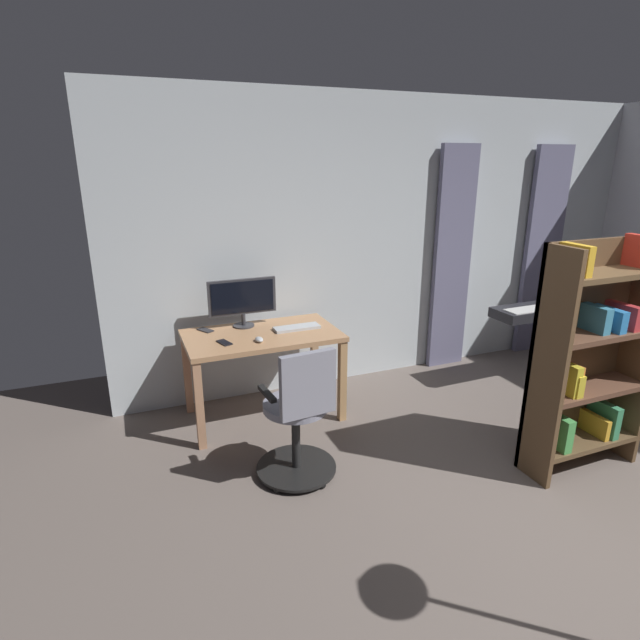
{
  "coord_description": "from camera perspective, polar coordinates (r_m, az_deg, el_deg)",
  "views": [
    {
      "loc": [
        2.56,
        1.29,
        2.11
      ],
      "look_at": [
        1.27,
        -1.89,
        1.01
      ],
      "focal_mm": 28.26,
      "sensor_mm": 36.0,
      "label": 1
    }
  ],
  "objects": [
    {
      "name": "office_chair",
      "position": [
        3.43,
        -2.37,
        -11.05
      ],
      "size": [
        0.56,
        0.56,
        0.97
      ],
      "rotation": [
        0.0,
        0.0,
        3.23
      ],
      "color": "black",
      "rests_on": "ground"
    },
    {
      "name": "curtain_left_panel",
      "position": [
        6.09,
        23.84,
        7.01
      ],
      "size": [
        0.47,
        0.06,
        2.25
      ],
      "primitive_type": "cube",
      "color": "slate",
      "rests_on": "ground"
    },
    {
      "name": "desk",
      "position": [
        4.17,
        -6.55,
        -2.85
      ],
      "size": [
        1.25,
        0.71,
        0.75
      ],
      "color": "tan",
      "rests_on": "ground"
    },
    {
      "name": "bookshelf",
      "position": [
        3.9,
        27.96,
        -3.82
      ],
      "size": [
        0.85,
        0.3,
        1.64
      ],
      "color": "brown",
      "rests_on": "ground"
    },
    {
      "name": "computer_monitor",
      "position": [
        4.26,
        -8.78,
        2.38
      ],
      "size": [
        0.57,
        0.18,
        0.41
      ],
      "color": "#333338",
      "rests_on": "desk"
    },
    {
      "name": "computer_mouse",
      "position": [
        3.95,
        -6.91,
        -2.2
      ],
      "size": [
        0.06,
        0.1,
        0.04
      ],
      "primitive_type": "ellipsoid",
      "color": "#B7BCC1",
      "rests_on": "desk"
    },
    {
      "name": "curtain_right_panel",
      "position": [
        5.31,
        14.72,
        6.55
      ],
      "size": [
        0.42,
        0.06,
        2.25
      ],
      "primitive_type": "cube",
      "color": "slate",
      "rests_on": "ground"
    },
    {
      "name": "piano_keyboard",
      "position": [
        5.3,
        24.9,
        1.06
      ],
      "size": [
        1.29,
        0.34,
        0.8
      ],
      "rotation": [
        0.0,
        0.0,
        0.01
      ],
      "color": "black",
      "rests_on": "ground"
    },
    {
      "name": "cell_phone_face_up",
      "position": [
        4.28,
        -12.86,
        -1.12
      ],
      "size": [
        0.13,
        0.16,
        0.01
      ],
      "primitive_type": "cube",
      "rotation": [
        0.0,
        0.0,
        0.52
      ],
      "color": "#232328",
      "rests_on": "desk"
    },
    {
      "name": "computer_keyboard",
      "position": [
        4.21,
        -2.64,
        -0.87
      ],
      "size": [
        0.39,
        0.13,
        0.02
      ],
      "primitive_type": "cube",
      "color": "#B7BCC1",
      "rests_on": "desk"
    },
    {
      "name": "cell_phone_by_monitor",
      "position": [
        3.96,
        -10.79,
        -2.53
      ],
      "size": [
        0.11,
        0.16,
        0.01
      ],
      "primitive_type": "cube",
      "rotation": [
        0.0,
        0.0,
        0.31
      ],
      "color": "black",
      "rests_on": "desk"
    },
    {
      "name": "back_room_partition",
      "position": [
        5.04,
        8.81,
        8.84
      ],
      "size": [
        5.52,
        0.1,
        2.68
      ],
      "primitive_type": "cube",
      "color": "silver",
      "rests_on": "ground"
    }
  ]
}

